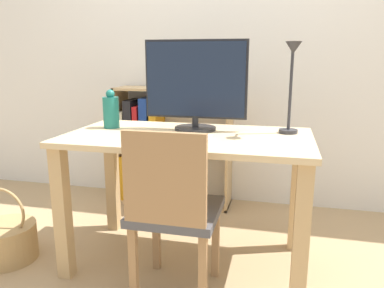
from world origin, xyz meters
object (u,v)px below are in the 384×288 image
(desk_lamp, at_px, (291,79))
(chair, at_px, (173,208))
(keyboard, at_px, (177,137))
(bookshelf, at_px, (153,149))
(basket, at_px, (6,241))
(vase, at_px, (111,111))
(monitor, at_px, (195,83))

(desk_lamp, bearing_deg, chair, -138.41)
(keyboard, xyz_separation_m, bookshelf, (-0.47, 0.96, -0.32))
(desk_lamp, height_order, basket, desk_lamp)
(desk_lamp, height_order, bookshelf, desk_lamp)
(vase, height_order, bookshelf, vase)
(vase, bearing_deg, basket, -150.38)
(vase, xyz_separation_m, bookshelf, (-0.02, 0.76, -0.40))
(bookshelf, relative_size, basket, 2.11)
(monitor, relative_size, keyboard, 1.69)
(desk_lamp, relative_size, chair, 0.56)
(monitor, bearing_deg, basket, -160.57)
(monitor, bearing_deg, desk_lamp, -3.74)
(monitor, height_order, desk_lamp, monitor)
(bookshelf, bearing_deg, monitor, -54.27)
(desk_lamp, xyz_separation_m, basket, (-1.53, -0.33, -0.91))
(monitor, xyz_separation_m, basket, (-1.02, -0.36, -0.88))
(vase, xyz_separation_m, chair, (0.49, -0.42, -0.37))
(monitor, distance_m, desk_lamp, 0.51)
(monitor, relative_size, vase, 2.59)
(vase, relative_size, desk_lamp, 0.46)
(keyboard, distance_m, vase, 0.50)
(keyboard, bearing_deg, basket, -173.77)
(monitor, bearing_deg, vase, -173.64)
(keyboard, bearing_deg, vase, 156.12)
(vase, relative_size, basket, 0.51)
(monitor, relative_size, desk_lamp, 1.21)
(keyboard, bearing_deg, chair, -80.14)
(bookshelf, distance_m, basket, 1.23)
(keyboard, height_order, chair, chair)
(keyboard, distance_m, desk_lamp, 0.65)
(keyboard, relative_size, desk_lamp, 0.71)
(monitor, xyz_separation_m, keyboard, (-0.03, -0.25, -0.25))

